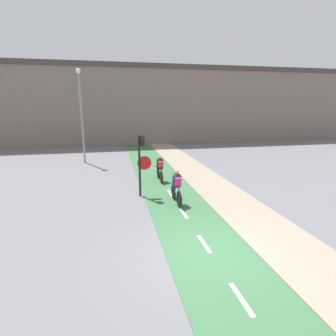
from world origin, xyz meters
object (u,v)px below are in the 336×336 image
cyclist_near (177,188)px  cyclist_far (160,169)px  street_lamp_far (81,107)px  traffic_light_pole (141,159)px

cyclist_near → cyclist_far: (-0.09, 3.70, -0.01)m
street_lamp_far → cyclist_far: size_ratio=3.98×
traffic_light_pole → street_lamp_far: 9.51m
traffic_light_pole → cyclist_near: (1.40, -1.37, -1.12)m
cyclist_near → street_lamp_far: bearing=116.1°
street_lamp_far → traffic_light_pole: bearing=-67.9°
traffic_light_pole → street_lamp_far: street_lamp_far is taller
traffic_light_pole → cyclist_far: size_ratio=1.72×
street_lamp_far → cyclist_far: (4.78, -6.21, -3.48)m
cyclist_near → cyclist_far: 3.70m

